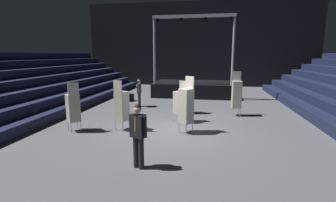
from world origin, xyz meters
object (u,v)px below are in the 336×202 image
(chair_stack_mid_left, at_px, (186,96))
(stage_riser, at_px, (194,88))
(chair_stack_front_right, at_px, (237,94))
(chair_stack_mid_centre, at_px, (180,102))
(chair_stack_front_left, at_px, (186,105))
(chair_stack_mid_right, at_px, (73,107))
(crew_worker_near_stage, at_px, (139,91))
(man_with_tie, at_px, (138,132))
(chair_stack_rear_left, at_px, (122,105))
(equipment_road_case, at_px, (126,97))

(chair_stack_mid_left, bearing_deg, stage_riser, 26.39)
(chair_stack_front_right, xyz_separation_m, chair_stack_mid_centre, (-2.64, -1.66, -0.17))
(chair_stack_front_left, height_order, chair_stack_mid_right, chair_stack_front_left)
(chair_stack_mid_right, relative_size, crew_worker_near_stage, 1.18)
(stage_riser, xyz_separation_m, chair_stack_mid_right, (-4.12, -9.61, 0.40))
(chair_stack_front_left, bearing_deg, man_with_tie, 109.98)
(chair_stack_mid_centre, bearing_deg, crew_worker_near_stage, -8.07)
(chair_stack_front_right, bearing_deg, crew_worker_near_stage, -18.30)
(stage_riser, bearing_deg, chair_stack_rear_left, -103.88)
(chair_stack_rear_left, bearing_deg, man_with_tie, -40.08)
(man_with_tie, height_order, crew_worker_near_stage, man_with_tie)
(chair_stack_mid_left, height_order, chair_stack_mid_right, chair_stack_mid_right)
(chair_stack_mid_right, xyz_separation_m, crew_worker_near_stage, (1.25, 4.97, -0.04))
(chair_stack_rear_left, bearing_deg, chair_stack_mid_right, -143.49)
(stage_riser, distance_m, crew_worker_near_stage, 5.47)
(stage_riser, xyz_separation_m, man_with_tie, (-0.62, -12.31, 0.43))
(man_with_tie, xyz_separation_m, chair_stack_rear_left, (-1.64, 3.17, 0.01))
(chair_stack_rear_left, height_order, equipment_road_case, chair_stack_rear_left)
(stage_riser, relative_size, chair_stack_mid_left, 3.23)
(man_with_tie, relative_size, chair_stack_mid_right, 0.91)
(man_with_tie, bearing_deg, chair_stack_front_left, -84.18)
(chair_stack_mid_left, xyz_separation_m, crew_worker_near_stage, (-2.89, 1.15, 0.04))
(chair_stack_mid_right, xyz_separation_m, chair_stack_mid_centre, (4.03, 2.05, -0.04))
(chair_stack_front_left, height_order, chair_stack_mid_left, chair_stack_front_left)
(chair_stack_front_left, xyz_separation_m, chair_stack_mid_right, (-4.46, -0.55, -0.13))
(chair_stack_front_right, xyz_separation_m, chair_stack_mid_left, (-2.53, 0.10, -0.21))
(stage_riser, xyz_separation_m, chair_stack_front_right, (2.54, -5.90, 0.53))
(chair_stack_front_right, bearing_deg, chair_stack_rear_left, 28.83)
(chair_stack_front_left, relative_size, chair_stack_mid_left, 1.24)
(stage_riser, bearing_deg, equipment_road_case, -145.46)
(chair_stack_mid_centre, height_order, crew_worker_near_stage, chair_stack_mid_centre)
(chair_stack_front_right, xyz_separation_m, crew_worker_near_stage, (-5.42, 1.26, -0.17))
(chair_stack_mid_centre, relative_size, equipment_road_case, 2.09)
(man_with_tie, height_order, chair_stack_mid_left, chair_stack_mid_left)
(chair_stack_front_left, xyz_separation_m, equipment_road_case, (-4.64, 6.10, -0.88))
(chair_stack_front_left, relative_size, equipment_road_case, 2.47)
(man_with_tie, relative_size, chair_stack_front_left, 0.80)
(equipment_road_case, bearing_deg, crew_worker_near_stage, -49.63)
(man_with_tie, bearing_deg, stage_riser, -70.66)
(chair_stack_mid_left, distance_m, chair_stack_rear_left, 4.05)
(chair_stack_mid_centre, distance_m, equipment_road_case, 6.27)
(chair_stack_mid_right, relative_size, equipment_road_case, 2.18)
(chair_stack_rear_left, bearing_deg, equipment_road_case, 130.85)
(chair_stack_mid_left, height_order, chair_stack_mid_centre, chair_stack_mid_centre)
(stage_riser, height_order, chair_stack_front_right, stage_riser)
(chair_stack_front_right, distance_m, chair_stack_mid_right, 7.63)
(chair_stack_front_left, bearing_deg, crew_worker_near_stage, -17.59)
(man_with_tie, relative_size, chair_stack_mid_left, 0.99)
(chair_stack_mid_right, distance_m, crew_worker_near_stage, 5.12)
(chair_stack_front_left, relative_size, chair_stack_mid_right, 1.13)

